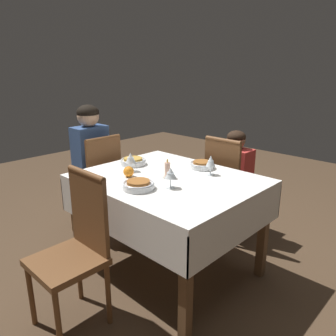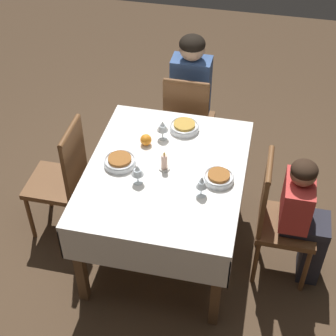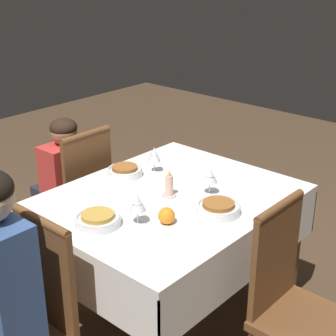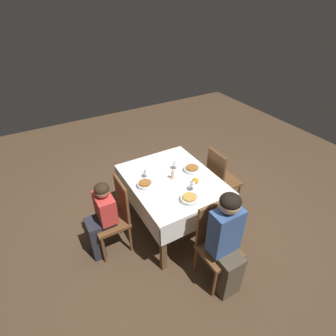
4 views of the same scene
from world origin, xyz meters
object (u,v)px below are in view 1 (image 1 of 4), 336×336
Objects in this scene: person_child_red at (238,177)px; bowl_south at (202,165)px; wine_glass_east at (131,158)px; candle_centerpiece at (167,171)px; bowl_east at (133,161)px; orange_fruit at (129,172)px; person_adult_denim at (88,161)px; dining_table at (168,190)px; chair_east at (99,182)px; wine_glass_north at (171,174)px; chair_south at (227,184)px; bowl_north at (138,185)px; chair_north at (76,245)px; wine_glass_south at (211,162)px.

person_child_red is 5.16× the size of bowl_south.
candle_centerpiece is at bearing -165.25° from wine_glass_east.
orange_fruit is at bearing 133.76° from bowl_east.
person_child_red is 6.84× the size of wine_glass_east.
dining_table is at bearing 90.73° from person_adult_denim.
chair_east is at bearing -14.87° from orange_fruit.
wine_glass_east reaches higher than orange_fruit.
person_adult_denim is 0.59m from bowl_east.
wine_glass_north is 0.38m from orange_fruit.
person_adult_denim is 8.69× the size of wine_glass_north.
person_child_red reaches higher than bowl_east.
candle_centerpiece is at bearing -40.55° from wine_glass_north.
person_adult_denim reaches higher than chair_south.
wine_glass_north reaches higher than bowl_north.
chair_east is (0.86, 0.01, -0.14)m from dining_table.
chair_north is at bearing 107.78° from orange_fruit.
dining_table is 0.37m from wine_glass_south.
person_child_red is 7.08× the size of candle_centerpiece.
wine_glass_north is (0.02, 0.40, -0.00)m from wine_glass_south.
wine_glass_east is at bearing 83.85° from person_adult_denim.
wine_glass_east is 1.87× the size of orange_fruit.
person_child_red is (-1.02, -0.92, -0.14)m from person_adult_denim.
dining_table is at bearing 87.17° from chair_north.
chair_east is 0.79× the size of person_adult_denim.
wine_glass_south is at bearing 102.92° from person_adult_denim.
bowl_south is at bearing -75.93° from wine_glass_north.
chair_south reaches higher than candle_centerpiece.
orange_fruit is (0.22, 0.18, 0.14)m from dining_table.
chair_south is (-0.02, -0.74, -0.14)m from dining_table.
person_child_red is at bearing -117.18° from bowl_east.
orange_fruit is at bearing 77.87° from person_child_red.
wine_glass_east is at bearing 16.17° from dining_table.
orange_fruit is (0.39, 0.44, -0.06)m from wine_glass_south.
chair_east is 0.65m from wine_glass_east.
bowl_east is at bearing -36.86° from bowl_north.
chair_south reaches higher than wine_glass_north.
chair_east is 6.86× the size of wine_glass_north.
bowl_south and bowl_north have the same top height.
bowl_north is (-0.45, 0.33, -0.00)m from bowl_east.
person_adult_denim is 8.64× the size of candle_centerpiece.
chair_north is at bearing 53.00° from person_adult_denim.
person_adult_denim reaches higher than candle_centerpiece.
bowl_north is at bearing 72.05° from chair_east.
chair_north reaches higher than bowl_north.
person_adult_denim reaches higher than bowl_south.
wine_glass_north is at bearing 104.07° from bowl_south.
person_child_red is at bearing -91.14° from dining_table.
person_child_red reaches higher than wine_glass_south.
wine_glass_north is at bearing 82.83° from chair_east.
wine_glass_east is 0.32m from candle_centerpiece.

